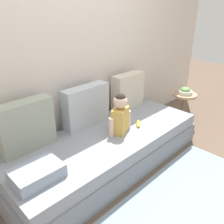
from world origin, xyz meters
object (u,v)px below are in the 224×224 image
at_px(couch, 108,150).
at_px(side_table, 184,101).
at_px(toddler, 120,114).
at_px(banana, 138,124).
at_px(throw_pillow_left, 26,126).
at_px(fruit_bowl, 185,91).
at_px(throw_pillow_right, 128,91).
at_px(throw_pillow_center, 86,106).
at_px(folded_blanket, 37,173).

bearing_deg(couch, side_table, -2.72).
height_order(toddler, banana, toddler).
xyz_separation_m(throw_pillow_left, fruit_bowl, (2.27, -0.43, -0.12)).
height_order(throw_pillow_right, banana, throw_pillow_right).
bearing_deg(throw_pillow_left, couch, -25.59).
xyz_separation_m(throw_pillow_center, folded_blanket, (-0.91, -0.47, -0.18)).
bearing_deg(fruit_bowl, throw_pillow_left, 169.41).
xyz_separation_m(throw_pillow_center, side_table, (1.54, -0.43, -0.26)).
xyz_separation_m(folded_blanket, fruit_bowl, (2.44, 0.04, 0.08)).
height_order(toddler, fruit_bowl, toddler).
relative_size(throw_pillow_center, fruit_bowl, 2.81).
height_order(couch, fruit_bowl, fruit_bowl).
distance_m(folded_blanket, side_table, 2.45).
height_order(throw_pillow_center, banana, throw_pillow_center).
bearing_deg(toddler, throw_pillow_right, 34.54).
xyz_separation_m(throw_pillow_right, banana, (-0.32, -0.45, -0.22)).
distance_m(toddler, folded_blanket, 1.06).
distance_m(couch, throw_pillow_right, 0.93).
xyz_separation_m(throw_pillow_left, folded_blanket, (-0.17, -0.47, -0.19)).
height_order(throw_pillow_right, toddler, throw_pillow_right).
height_order(throw_pillow_right, fruit_bowl, throw_pillow_right).
xyz_separation_m(toddler, fruit_bowl, (1.40, -0.02, -0.09)).
relative_size(couch, banana, 13.95).
bearing_deg(couch, toddler, -21.04).
relative_size(toddler, side_table, 0.93).
bearing_deg(folded_blanket, side_table, 0.94).
height_order(folded_blanket, fruit_bowl, fruit_bowl).
bearing_deg(throw_pillow_left, fruit_bowl, -10.59).
bearing_deg(couch, throw_pillow_center, 90.00).
distance_m(throw_pillow_center, throw_pillow_right, 0.74).
relative_size(throw_pillow_right, banana, 2.91).
bearing_deg(side_table, couch, 177.28).
relative_size(couch, throw_pillow_right, 4.79).
bearing_deg(throw_pillow_right, side_table, -27.89).
distance_m(couch, fruit_bowl, 1.58).
relative_size(throw_pillow_center, banana, 3.43).
distance_m(toddler, banana, 0.34).
relative_size(banana, fruit_bowl, 0.82).
height_order(banana, side_table, side_table).
bearing_deg(throw_pillow_left, folded_blanket, -110.14).
relative_size(throw_pillow_left, banana, 3.14).
distance_m(couch, side_table, 1.55).
bearing_deg(toddler, side_table, -0.74).
distance_m(banana, folded_blanket, 1.32).
bearing_deg(couch, throw_pillow_left, 154.41).
bearing_deg(throw_pillow_left, toddler, -24.87).
bearing_deg(couch, throw_pillow_right, 25.59).
bearing_deg(banana, side_table, 1.45).
height_order(side_table, fruit_bowl, fruit_bowl).
bearing_deg(folded_blanket, couch, 7.11).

